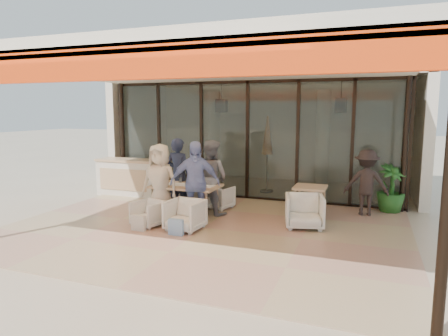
% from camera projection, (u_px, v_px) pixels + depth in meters
% --- Properties ---
extents(ground, '(70.00, 70.00, 0.00)m').
position_uv_depth(ground, '(204.00, 229.00, 8.20)').
color(ground, '#C6B293').
rests_on(ground, ground).
extents(terrace_floor, '(8.00, 6.00, 0.01)m').
position_uv_depth(terrace_floor, '(204.00, 229.00, 8.20)').
color(terrace_floor, tan).
rests_on(terrace_floor, ground).
extents(terrace_structure, '(8.00, 6.00, 3.40)m').
position_uv_depth(terrace_structure, '(198.00, 66.00, 7.49)').
color(terrace_structure, silver).
rests_on(terrace_structure, ground).
extents(glass_storefront, '(8.08, 0.10, 3.20)m').
position_uv_depth(glass_storefront, '(248.00, 141.00, 10.75)').
color(glass_storefront, '#9EADA3').
rests_on(glass_storefront, ground).
extents(interior_block, '(9.05, 3.62, 3.52)m').
position_uv_depth(interior_block, '(269.00, 116.00, 12.81)').
color(interior_block, silver).
rests_on(interior_block, ground).
extents(host_counter, '(1.85, 0.65, 1.04)m').
position_uv_depth(host_counter, '(129.00, 177.00, 11.40)').
color(host_counter, silver).
rests_on(host_counter, ground).
extents(dining_table, '(1.50, 0.90, 0.93)m').
position_uv_depth(dining_table, '(186.00, 187.00, 9.03)').
color(dining_table, tan).
rests_on(dining_table, ground).
extents(chair_far_left, '(0.86, 0.83, 0.71)m').
position_uv_depth(chair_far_left, '(188.00, 192.00, 10.10)').
color(chair_far_left, white).
rests_on(chair_far_left, ground).
extents(chair_far_right, '(0.73, 0.70, 0.64)m').
position_uv_depth(chair_far_right, '(219.00, 196.00, 9.82)').
color(chair_far_right, white).
rests_on(chair_far_right, ground).
extents(chair_near_left, '(0.72, 0.69, 0.60)m').
position_uv_depth(chair_near_left, '(149.00, 212.00, 8.34)').
color(chair_near_left, white).
rests_on(chair_near_left, ground).
extents(chair_near_right, '(0.73, 0.69, 0.70)m').
position_uv_depth(chair_near_right, '(185.00, 214.00, 8.05)').
color(chair_near_right, white).
rests_on(chair_near_right, ground).
extents(diner_navy, '(0.69, 0.50, 1.77)m').
position_uv_depth(diner_navy, '(179.00, 175.00, 9.56)').
color(diner_navy, '#182035').
rests_on(diner_navy, ground).
extents(diner_grey, '(1.01, 0.88, 1.75)m').
position_uv_depth(diner_grey, '(211.00, 177.00, 9.27)').
color(diner_grey, slate).
rests_on(diner_grey, ground).
extents(diner_cream, '(0.85, 0.57, 1.70)m').
position_uv_depth(diner_cream, '(160.00, 183.00, 8.73)').
color(diner_cream, beige).
rests_on(diner_cream, ground).
extents(diner_periwinkle, '(1.13, 0.77, 1.79)m').
position_uv_depth(diner_periwinkle, '(195.00, 183.00, 8.43)').
color(diner_periwinkle, '#7283BE').
rests_on(diner_periwinkle, ground).
extents(tote_bag_cream, '(0.30, 0.10, 0.34)m').
position_uv_depth(tote_bag_cream, '(138.00, 223.00, 7.99)').
color(tote_bag_cream, silver).
rests_on(tote_bag_cream, ground).
extents(tote_bag_blue, '(0.30, 0.10, 0.34)m').
position_uv_depth(tote_bag_blue, '(176.00, 228.00, 7.70)').
color(tote_bag_blue, '#99BFD8').
rests_on(tote_bag_blue, ground).
extents(side_table, '(0.70, 0.70, 0.74)m').
position_uv_depth(side_table, '(310.00, 191.00, 8.87)').
color(side_table, tan).
rests_on(side_table, ground).
extents(side_chair, '(0.90, 0.87, 0.78)m').
position_uv_depth(side_chair, '(304.00, 210.00, 8.21)').
color(side_chair, white).
rests_on(side_chair, ground).
extents(standing_woman, '(1.02, 0.62, 1.54)m').
position_uv_depth(standing_woman, '(366.00, 183.00, 9.13)').
color(standing_woman, black).
rests_on(standing_woman, ground).
extents(potted_palm, '(0.91, 0.91, 1.16)m').
position_uv_depth(potted_palm, '(391.00, 188.00, 9.46)').
color(potted_palm, '#1E5919').
rests_on(potted_palm, ground).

